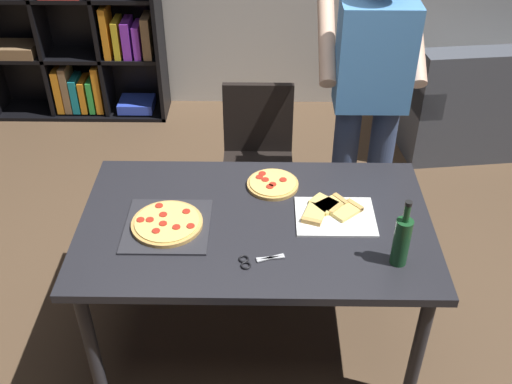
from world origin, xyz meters
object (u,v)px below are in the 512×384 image
(chair_far_side, at_px, (258,150))
(second_pizza_plain, at_px, (273,184))
(person_serving_pizza, at_px, (370,95))
(wine_bottle, at_px, (402,240))
(kitchen_scissors, at_px, (254,261))
(pepperoni_pizza_on_tray, at_px, (167,224))
(dining_table, at_px, (256,233))
(couch, at_px, (511,103))

(chair_far_side, distance_m, second_pizza_plain, 0.74)
(person_serving_pizza, distance_m, wine_bottle, 1.02)
(kitchen_scissors, bearing_deg, chair_far_side, 89.90)
(pepperoni_pizza_on_tray, bearing_deg, dining_table, 7.21)
(couch, xyz_separation_m, person_serving_pizza, (-1.32, -1.24, 0.70))
(pepperoni_pizza_on_tray, height_order, kitchen_scissors, pepperoni_pizza_on_tray)
(kitchen_scissors, bearing_deg, dining_table, 89.52)
(couch, bearing_deg, kitchen_scissors, -130.23)
(kitchen_scissors, bearing_deg, wine_bottle, 0.61)
(second_pizza_plain, bearing_deg, pepperoni_pizza_on_tray, -146.05)
(couch, distance_m, person_serving_pizza, 1.94)
(wine_bottle, relative_size, second_pizza_plain, 1.26)
(couch, relative_size, second_pizza_plain, 7.12)
(dining_table, height_order, chair_far_side, chair_far_side)
(chair_far_side, relative_size, second_pizza_plain, 3.58)
(dining_table, height_order, kitchen_scissors, kitchen_scissors)
(dining_table, relative_size, chair_far_side, 1.77)
(pepperoni_pizza_on_tray, relative_size, kitchen_scissors, 1.91)
(dining_table, bearing_deg, pepperoni_pizza_on_tray, -172.79)
(pepperoni_pizza_on_tray, bearing_deg, kitchen_scissors, -29.48)
(chair_far_side, xyz_separation_m, pepperoni_pizza_on_tray, (-0.39, -1.01, 0.25))
(couch, height_order, person_serving_pizza, person_serving_pizza)
(couch, relative_size, pepperoni_pizza_on_tray, 4.73)
(wine_bottle, bearing_deg, person_serving_pizza, 90.34)
(chair_far_side, height_order, wine_bottle, wine_bottle)
(kitchen_scissors, relative_size, second_pizza_plain, 0.79)
(wine_bottle, xyz_separation_m, kitchen_scissors, (-0.60, -0.01, -0.11))
(person_serving_pizza, bearing_deg, pepperoni_pizza_on_tray, -141.07)
(dining_table, distance_m, pepperoni_pizza_on_tray, 0.41)
(kitchen_scissors, bearing_deg, second_pizza_plain, 81.39)
(wine_bottle, height_order, second_pizza_plain, wine_bottle)
(second_pizza_plain, bearing_deg, chair_far_side, 96.50)
(kitchen_scissors, bearing_deg, pepperoni_pizza_on_tray, 150.52)
(dining_table, relative_size, couch, 0.89)
(dining_table, bearing_deg, wine_bottle, -23.93)
(pepperoni_pizza_on_tray, distance_m, kitchen_scissors, 0.45)
(chair_far_side, xyz_separation_m, person_serving_pizza, (0.59, -0.22, 0.49))
(person_serving_pizza, relative_size, pepperoni_pizza_on_tray, 4.63)
(dining_table, distance_m, couch, 2.78)
(chair_far_side, bearing_deg, wine_bottle, -64.13)
(wine_bottle, bearing_deg, kitchen_scissors, -179.39)
(wine_bottle, bearing_deg, dining_table, 156.07)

